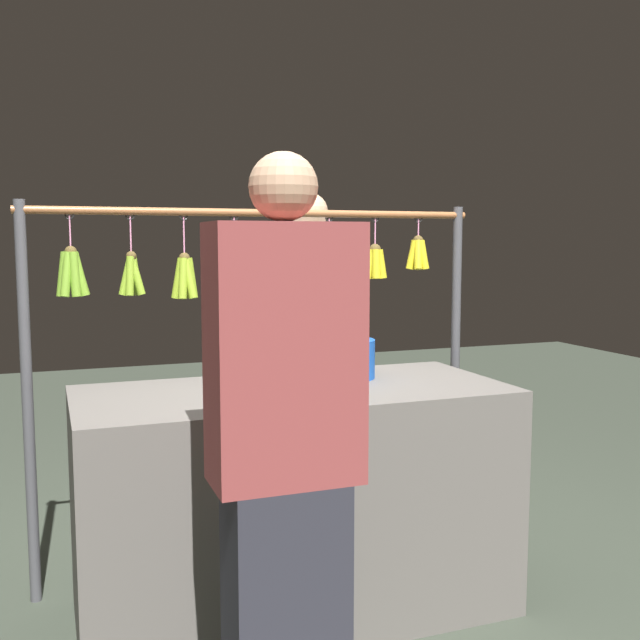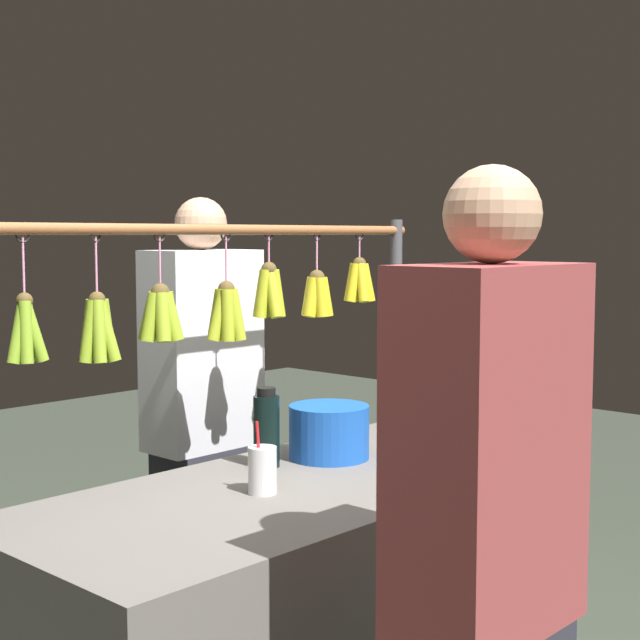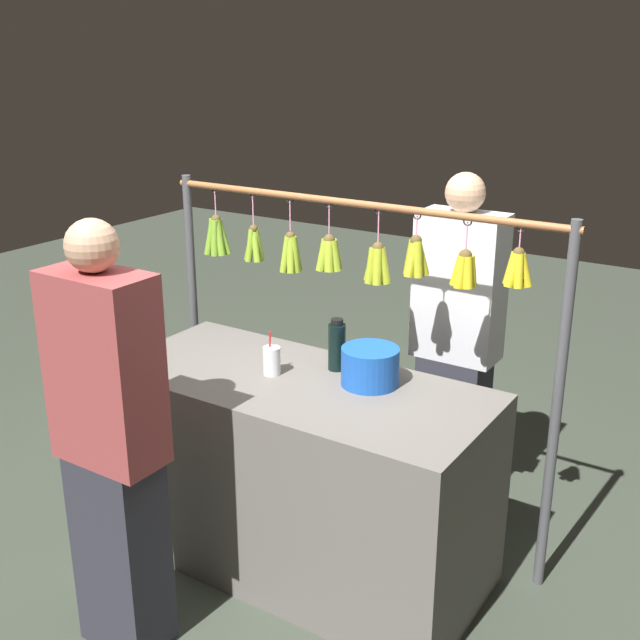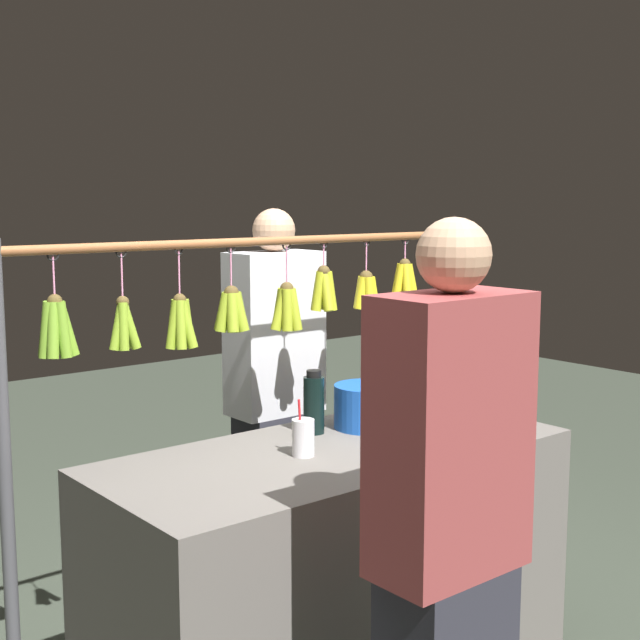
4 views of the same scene
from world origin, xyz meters
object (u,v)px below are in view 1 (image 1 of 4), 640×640
(water_bottle, at_px, (295,352))
(drink_cup, at_px, (260,375))
(blue_bucket, at_px, (346,359))
(vendor_person, at_px, (310,364))
(customer_person, at_px, (285,469))

(water_bottle, distance_m, drink_cup, 0.29)
(blue_bucket, relative_size, vendor_person, 0.14)
(drink_cup, bearing_deg, customer_person, 79.04)
(vendor_person, xyz_separation_m, customer_person, (0.64, 1.60, -0.00))
(water_bottle, height_order, blue_bucket, water_bottle)
(blue_bucket, bearing_deg, drink_cup, 18.06)
(vendor_person, bearing_deg, blue_bucket, 82.70)
(vendor_person, bearing_deg, water_bottle, 65.28)
(blue_bucket, relative_size, customer_person, 0.14)
(blue_bucket, height_order, drink_cup, drink_cup)
(vendor_person, bearing_deg, drink_cup, 58.99)
(blue_bucket, bearing_deg, water_bottle, -17.20)
(blue_bucket, xyz_separation_m, vendor_person, (-0.09, -0.69, -0.14))
(blue_bucket, relative_size, drink_cup, 1.27)
(drink_cup, height_order, vendor_person, vendor_person)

